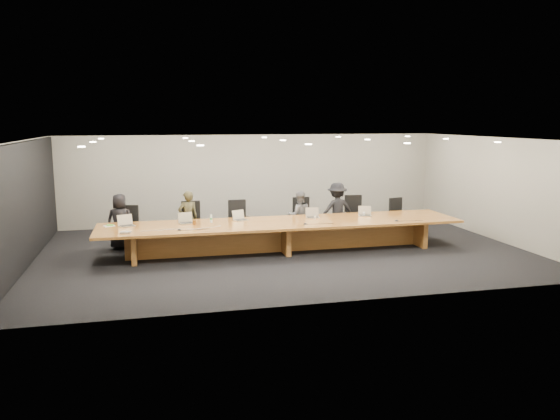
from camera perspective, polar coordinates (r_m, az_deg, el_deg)
The scene contains 29 objects.
ground at distance 13.75m, azimuth 0.29°, elevation -4.31°, with size 12.00×12.00×0.00m, color black.
back_wall at distance 17.37m, azimuth -2.85°, elevation 3.25°, with size 12.00×0.02×2.80m, color #B2AFA2.
left_wall_panel at distance 13.40m, azimuth -25.21°, elevation 0.39°, with size 0.08×7.84×2.74m, color black.
conference_table at distance 13.64m, azimuth 0.29°, elevation -2.19°, with size 9.00×1.80×0.75m.
chair_far_left at distance 14.56m, azimuth -15.61°, elevation -1.68°, with size 0.56×0.56×1.10m, color black, non-canonical shape.
chair_left at distance 14.41m, azimuth -9.24°, elevation -1.40°, with size 0.60×0.60×1.18m, color black, non-canonical shape.
chair_mid_left at distance 14.70m, azimuth -4.33°, elevation -1.16°, with size 0.58×0.58×1.15m, color black, non-canonical shape.
chair_mid_right at distance 15.14m, azimuth 2.46°, elevation -0.82°, with size 0.59×0.59×1.15m, color black, non-canonical shape.
chair_right at distance 15.50m, azimuth 7.88°, elevation -0.60°, with size 0.60×0.60×1.18m, color black, non-canonical shape.
chair_far_right at distance 16.03m, azimuth 12.42°, elevation -0.62°, with size 0.54×0.54×1.06m, color black, non-canonical shape.
person_a at distance 14.46m, azimuth -16.36°, elevation -1.14°, with size 0.69×0.45×1.42m, color black.
person_b at distance 14.44m, azimuth -9.58°, elevation -0.86°, with size 0.53×0.35×1.44m, color #34311C.
person_c at distance 14.94m, azimuth 2.02°, elevation -0.58°, with size 0.65×0.51×1.35m, color #5F5E61.
person_d at distance 15.27m, azimuth 5.97°, elevation -0.02°, with size 1.00×0.57×1.55m, color black.
laptop_a at distance 13.49m, azimuth -15.73°, elevation -1.07°, with size 0.36×0.26×0.28m, color #C5B496, non-canonical shape.
laptop_b at distance 13.54m, azimuth -9.75°, elevation -0.83°, with size 0.35×0.25×0.27m, color #BAAF8E, non-canonical shape.
laptop_c at distance 13.79m, azimuth -4.12°, elevation -0.55°, with size 0.34×0.24×0.26m, color beige, non-canonical shape.
laptop_d at distance 14.14m, azimuth 3.45°, elevation -0.29°, with size 0.34×0.25×0.27m, color #C0AC92, non-canonical shape.
laptop_e at distance 14.57m, azimuth 8.88°, elevation -0.11°, with size 0.33×0.24×0.26m, color #C4B496, non-canonical shape.
water_bottle at distance 13.58m, azimuth -7.22°, elevation -0.91°, with size 0.06×0.06×0.19m, color silver.
amber_mug at distance 13.35m, azimuth -8.94°, elevation -1.31°, with size 0.09×0.09×0.11m, color brown.
paper_cup_near at distance 13.98m, azimuth 3.68°, elevation -0.80°, with size 0.07×0.07×0.08m, color silver.
paper_cup_far at distance 14.63m, azimuth 8.77°, elevation -0.40°, with size 0.08×0.08×0.09m, color white.
notepad at distance 13.65m, azimuth -17.41°, elevation -1.60°, with size 0.25×0.20×0.01m, color white.
lime_gadget at distance 13.65m, azimuth -17.34°, elevation -1.52°, with size 0.15×0.09×0.02m, color #5ABE32.
av_box at distance 12.74m, azimuth -15.83°, elevation -2.25°, with size 0.22×0.17×0.03m, color #BBBBC0.
mic_left at distance 12.79m, azimuth -10.49°, elevation -2.02°, with size 0.10×0.10×0.03m, color black.
mic_center at distance 13.29m, azimuth 2.66°, elevation -1.43°, with size 0.11×0.11×0.03m, color black.
mic_right at distance 13.99m, azimuth 12.08°, elevation -1.08°, with size 0.12×0.12×0.03m, color black.
Camera 1 is at (-3.18, -12.97, 3.27)m, focal length 35.00 mm.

